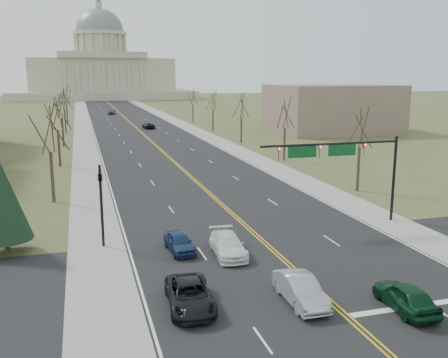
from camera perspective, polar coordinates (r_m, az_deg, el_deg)
ground at (r=28.15m, az=12.82°, el=-14.17°), size 600.00×600.00×0.00m
road at (r=133.14m, az=-10.70°, el=6.40°), size 20.00×380.00×0.01m
cross_road at (r=33.04m, az=7.74°, el=-9.93°), size 120.00×14.00×0.01m
sidewalk_left at (r=132.53m, az=-15.89°, el=6.14°), size 4.00×380.00×0.03m
sidewalk_right at (r=134.81m, az=-5.58°, el=6.62°), size 4.00×380.00×0.03m
center_line at (r=133.14m, az=-10.70°, el=6.40°), size 0.42×380.00×0.01m
edge_line_left at (r=132.56m, az=-14.94°, el=6.19°), size 0.15×380.00×0.01m
edge_line_right at (r=134.42m, az=-6.51°, el=6.58°), size 0.15×380.00×0.01m
stop_bar at (r=30.01m, az=22.39°, el=-13.07°), size 9.50×0.50×0.01m
capitol at (r=272.18m, az=-13.79°, el=11.95°), size 90.00×60.00×50.00m
signal_mast at (r=41.28m, az=13.25°, el=2.55°), size 12.12×0.44×7.20m
signal_left at (r=36.49m, az=-13.88°, el=-1.96°), size 0.32×0.36×6.00m
tree_r_0 at (r=54.21m, az=15.33°, el=5.45°), size 3.74×3.74×8.50m
tree_l_0 at (r=50.33m, az=-19.37°, el=5.18°), size 3.96×3.96×9.00m
tree_r_1 at (r=71.96m, az=7.00°, el=7.26°), size 3.74×3.74×8.50m
tree_l_1 at (r=70.23m, az=-18.56°, el=6.95°), size 3.96×3.96×9.00m
tree_r_2 at (r=90.64m, az=2.00°, el=8.28°), size 3.74×3.74×8.50m
tree_l_2 at (r=90.17m, az=-18.11°, el=7.93°), size 3.96×3.96×9.00m
tree_r_3 at (r=109.80m, az=-1.28°, el=8.91°), size 3.74×3.74×8.50m
tree_l_3 at (r=110.13m, az=-17.82°, el=8.56°), size 3.96×3.96×9.00m
tree_r_4 at (r=129.21m, az=-3.60°, el=9.33°), size 3.74×3.74×8.50m
tree_l_4 at (r=130.11m, az=-17.61°, el=9.00°), size 3.96×3.96×9.00m
conifer_l at (r=37.34m, az=-23.92°, el=-2.29°), size 3.64×3.64×6.50m
bldg_right_mass at (r=111.46m, az=12.20°, el=7.89°), size 25.00×20.00×10.00m
car_nb_inner_lead at (r=28.64m, az=20.03°, el=-12.47°), size 2.00×4.49×1.50m
car_sb_inner_lead at (r=28.03m, az=8.72°, el=-12.39°), size 1.62×4.59×1.51m
car_sb_outer_lead at (r=27.28m, az=-3.92°, el=-13.10°), size 2.66×5.19×1.40m
car_sb_inner_second at (r=34.56m, az=0.44°, el=-7.54°), size 2.33×5.07×1.44m
car_sb_outer_second at (r=35.38m, az=-5.12°, el=-7.20°), size 1.89×4.06×1.35m
car_far_nb at (r=116.54m, az=-8.63°, el=6.06°), size 2.55×5.00×1.35m
car_far_sb at (r=160.18m, az=-12.71°, el=7.50°), size 2.56×5.01×1.63m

